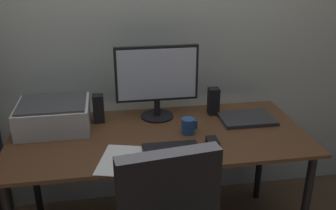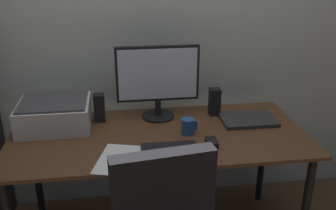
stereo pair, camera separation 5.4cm
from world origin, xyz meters
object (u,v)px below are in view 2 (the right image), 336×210
at_px(keyboard, 169,148).
at_px(printer, 55,114).
at_px(laptop, 248,119).
at_px(speaker_right, 215,102).
at_px(monitor, 158,78).
at_px(mouse, 212,143).
at_px(desk, 159,146).
at_px(speaker_left, 99,108).
at_px(coffee_mug, 188,126).

distance_m(keyboard, printer, 0.72).
xyz_separation_m(laptop, printer, (-1.14, 0.08, 0.07)).
height_order(laptop, speaker_right, speaker_right).
distance_m(monitor, speaker_right, 0.39).
bearing_deg(mouse, monitor, 121.86).
relative_size(monitor, printer, 1.24).
xyz_separation_m(monitor, speaker_right, (0.35, -0.01, -0.17)).
xyz_separation_m(desk, mouse, (0.26, -0.17, 0.09)).
distance_m(speaker_left, printer, 0.26).
relative_size(keyboard, mouse, 3.02).
distance_m(laptop, printer, 1.14).
relative_size(desk, speaker_right, 9.74).
relative_size(mouse, coffee_mug, 1.06).
bearing_deg(monitor, speaker_left, -178.72).
distance_m(keyboard, coffee_mug, 0.21).
xyz_separation_m(desk, monitor, (0.02, 0.23, 0.33)).
distance_m(mouse, speaker_right, 0.42).
bearing_deg(mouse, printer, 159.08).
relative_size(keyboard, printer, 0.72).
height_order(keyboard, printer, printer).
xyz_separation_m(mouse, speaker_left, (-0.59, 0.40, 0.07)).
bearing_deg(mouse, keyboard, -175.12).
height_order(mouse, speaker_left, speaker_left).
bearing_deg(printer, laptop, -3.93).
height_order(monitor, speaker_right, monitor).
bearing_deg(mouse, speaker_right, 75.46).
height_order(mouse, laptop, mouse).
bearing_deg(coffee_mug, printer, 165.36).
xyz_separation_m(laptop, speaker_left, (-0.88, 0.13, 0.07)).
height_order(monitor, speaker_left, monitor).
relative_size(desk, coffee_mug, 18.27).
bearing_deg(desk, speaker_left, 145.50).
bearing_deg(desk, monitor, 84.20).
xyz_separation_m(mouse, speaker_right, (0.12, 0.40, 0.07)).
relative_size(speaker_left, printer, 0.43).
bearing_deg(speaker_left, desk, -34.50).
height_order(coffee_mug, printer, printer).
distance_m(laptop, speaker_left, 0.89).
bearing_deg(desk, laptop, 10.07).
bearing_deg(keyboard, coffee_mug, 52.85).
xyz_separation_m(coffee_mug, speaker_left, (-0.49, 0.24, 0.04)).
bearing_deg(coffee_mug, speaker_right, 48.92).
bearing_deg(laptop, desk, -169.60).
distance_m(mouse, printer, 0.92).
bearing_deg(coffee_mug, laptop, 16.67).
bearing_deg(monitor, speaker_right, -1.28).
xyz_separation_m(desk, speaker_left, (-0.33, 0.23, 0.16)).
bearing_deg(laptop, speaker_right, 144.34).
height_order(keyboard, speaker_left, speaker_left).
bearing_deg(desk, mouse, -33.45).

